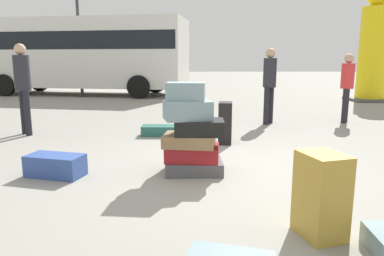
% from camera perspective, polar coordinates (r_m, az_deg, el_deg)
% --- Properties ---
extents(ground_plane, '(80.00, 80.00, 0.00)m').
position_cam_1_polar(ground_plane, '(5.01, 5.24, -6.53)').
color(ground_plane, gray).
extents(suitcase_tower, '(0.82, 0.59, 1.21)m').
position_cam_1_polar(suitcase_tower, '(4.70, -0.04, -1.15)').
color(suitcase_tower, '#4C4C51').
rests_on(suitcase_tower, ground).
extents(suitcase_navy_behind_tower, '(0.79, 0.54, 0.28)m').
position_cam_1_polar(suitcase_navy_behind_tower, '(4.99, -20.97, -5.62)').
color(suitcase_navy_behind_tower, '#334F99').
rests_on(suitcase_navy_behind_tower, ground).
extents(suitcase_black_right_side, '(0.28, 0.37, 0.75)m').
position_cam_1_polar(suitcase_black_right_side, '(6.43, 5.33, 0.80)').
color(suitcase_black_right_side, black).
rests_on(suitcase_black_right_side, ground).
extents(suitcase_teal_foreground_far, '(0.78, 0.39, 0.20)m').
position_cam_1_polar(suitcase_teal_foreground_far, '(7.16, -4.92, -0.40)').
color(suitcase_teal_foreground_far, '#26594C').
rests_on(suitcase_teal_foreground_far, ground).
extents(suitcase_tan_left_side, '(0.41, 0.47, 0.73)m').
position_cam_1_polar(suitcase_tan_left_side, '(3.26, 19.91, -10.10)').
color(suitcase_tan_left_side, '#B28C33').
rests_on(suitcase_tan_left_side, ground).
extents(person_bearded_onlooker, '(0.30, 0.30, 1.80)m').
position_cam_1_polar(person_bearded_onlooker, '(7.84, -25.42, 6.80)').
color(person_bearded_onlooker, black).
rests_on(person_bearded_onlooker, ground).
extents(person_tourist_with_camera, '(0.30, 0.31, 1.63)m').
position_cam_1_polar(person_tourist_with_camera, '(9.29, 23.54, 6.76)').
color(person_tourist_with_camera, black).
rests_on(person_tourist_with_camera, ground).
extents(person_passerby_in_red, '(0.30, 0.30, 1.75)m').
position_cam_1_polar(person_passerby_in_red, '(8.51, 12.29, 7.61)').
color(person_passerby_in_red, black).
rests_on(person_passerby_in_red, ground).
extents(yellow_dummy_statue, '(1.39, 1.39, 4.09)m').
position_cam_1_polar(yellow_dummy_statue, '(14.64, 26.98, 11.00)').
color(yellow_dummy_statue, yellow).
rests_on(yellow_dummy_statue, ground).
extents(parked_bus, '(9.19, 4.08, 3.15)m').
position_cam_1_polar(parked_bus, '(16.29, -17.17, 11.60)').
color(parked_bus, silver).
rests_on(parked_bus, ground).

